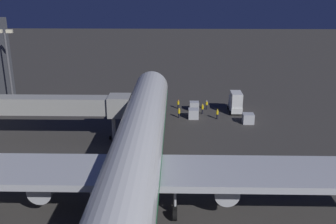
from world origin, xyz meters
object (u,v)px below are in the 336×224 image
at_px(ground_crew_walking_aft, 217,114).
at_px(ground_crew_by_belt_loader, 207,105).
at_px(jet_bridge, 74,106).
at_px(ground_crew_under_port_wing, 179,112).
at_px(apron_floodlight_mast, 9,64).
at_px(ground_crew_near_nose_gear, 202,108).
at_px(baggage_container_near_belt, 248,118).
at_px(ground_crew_by_tug, 178,104).
at_px(ops_van, 236,102).
at_px(baggage_container_far_row, 193,114).
at_px(airliner_at_gate, 131,175).
at_px(traffic_cone_nose_port, 165,111).
at_px(baggage_container_mid_row, 194,106).
at_px(traffic_cone_nose_starboard, 141,111).

bearing_deg(ground_crew_walking_aft, ground_crew_by_belt_loader, -74.76).
xyz_separation_m(jet_bridge, ground_crew_under_port_wing, (-15.59, -10.15, -4.38)).
bearing_deg(apron_floodlight_mast, ground_crew_near_nose_gear, 179.39).
bearing_deg(baggage_container_near_belt, ground_crew_under_port_wing, -12.24).
bearing_deg(ground_crew_by_tug, ground_crew_by_belt_loader, 176.46).
relative_size(apron_floodlight_mast, ops_van, 3.16).
bearing_deg(baggage_container_far_row, ground_crew_near_nose_gear, -125.59).
distance_m(ops_van, baggage_container_near_belt, 6.09).
bearing_deg(airliner_at_gate, traffic_cone_nose_port, -93.68).
xyz_separation_m(airliner_at_gate, baggage_container_far_row, (-7.31, -31.29, -4.48)).
xyz_separation_m(jet_bridge, baggage_container_mid_row, (-18.44, -14.41, -4.55)).
bearing_deg(ground_crew_walking_aft, traffic_cone_nose_port, -19.37).
relative_size(jet_bridge, baggage_container_near_belt, 10.80).
relative_size(baggage_container_near_belt, ground_crew_near_nose_gear, 0.98).
relative_size(airliner_at_gate, ops_van, 14.96).
height_order(baggage_container_near_belt, ground_crew_under_port_wing, ground_crew_under_port_wing).
xyz_separation_m(ground_crew_near_nose_gear, ground_crew_walking_aft, (-2.40, 2.78, -0.04)).
bearing_deg(apron_floodlight_mast, traffic_cone_nose_port, -179.80).
bearing_deg(traffic_cone_nose_port, airliner_at_gate, 86.32).
relative_size(baggage_container_far_row, traffic_cone_nose_port, 3.37).
relative_size(ground_crew_by_belt_loader, traffic_cone_nose_starboard, 3.20).
xyz_separation_m(airliner_at_gate, baggage_container_mid_row, (-7.64, -35.70, -4.48)).
height_order(ground_crew_walking_aft, traffic_cone_nose_starboard, ground_crew_walking_aft).
height_order(ops_van, baggage_container_far_row, ops_van).
height_order(ops_van, ground_crew_under_port_wing, ops_van).
bearing_deg(traffic_cone_nose_port, ground_crew_walking_aft, 160.63).
height_order(apron_floodlight_mast, ground_crew_walking_aft, apron_floodlight_mast).
height_order(ground_crew_by_belt_loader, ground_crew_walking_aft, ground_crew_walking_aft).
height_order(airliner_at_gate, jet_bridge, airliner_at_gate).
distance_m(jet_bridge, ops_van, 29.40).
distance_m(ops_van, traffic_cone_nose_starboard, 17.40).
bearing_deg(ground_crew_under_port_wing, ground_crew_near_nose_gear, -152.05).
bearing_deg(ops_van, ground_crew_walking_aft, 46.18).
height_order(ground_crew_by_tug, traffic_cone_nose_starboard, ground_crew_by_tug).
distance_m(ground_crew_by_belt_loader, ground_crew_under_port_wing, 7.09).
height_order(ground_crew_by_tug, ground_crew_walking_aft, ground_crew_walking_aft).
distance_m(apron_floodlight_mast, ground_crew_by_tug, 31.28).
bearing_deg(baggage_container_far_row, baggage_container_near_belt, 165.43).
relative_size(jet_bridge, ground_crew_near_nose_gear, 10.56).
distance_m(ground_crew_near_nose_gear, ground_crew_walking_aft, 3.67).
relative_size(airliner_at_gate, ground_crew_by_tug, 40.51).
xyz_separation_m(jet_bridge, ground_crew_by_tug, (-15.46, -15.29, -4.41)).
distance_m(ground_crew_near_nose_gear, traffic_cone_nose_starboard, 11.27).
xyz_separation_m(baggage_container_near_belt, traffic_cone_nose_port, (14.25, -5.26, -0.57)).
bearing_deg(ops_van, jet_bridge, 27.43).
distance_m(ground_crew_under_port_wing, ground_crew_walking_aft, 6.67).
bearing_deg(ground_crew_under_port_wing, traffic_cone_nose_starboard, -21.31).
distance_m(ground_crew_under_port_wing, traffic_cone_nose_starboard, 7.53).
xyz_separation_m(apron_floodlight_mast, ground_crew_near_nose_gear, (-34.54, 0.37, -7.84)).
height_order(airliner_at_gate, baggage_container_near_belt, airliner_at_gate).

